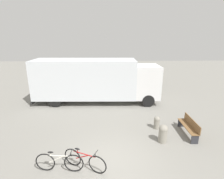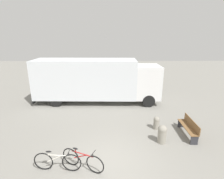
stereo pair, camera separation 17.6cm
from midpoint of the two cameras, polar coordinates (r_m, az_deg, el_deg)
The scene contains 7 objects.
ground_plane at distance 7.59m, azimuth -1.39°, elevation -22.56°, with size 60.00×60.00×0.00m, color gray.
delivery_truck at distance 13.04m, azimuth -5.91°, elevation 3.35°, with size 9.29×2.42×3.23m.
park_bench at distance 9.80m, azimuth 23.46°, elevation -10.90°, with size 0.43×1.75×0.86m.
bicycle_near at distance 7.25m, azimuth -17.54°, elevation -21.68°, with size 1.80×0.44×0.83m.
bicycle_middle at distance 7.13m, azimuth -9.71°, elevation -21.82°, with size 1.66×0.78×0.83m.
bollard_near_bench at distance 8.75m, azimuth 15.75°, elevation -13.49°, with size 0.41×0.41×0.90m.
bollard_far_bench at distance 9.90m, azimuth 13.91°, elevation -10.26°, with size 0.32×0.32×0.71m.
Camera 1 is at (-0.08, -5.85, 4.83)m, focal length 28.00 mm.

